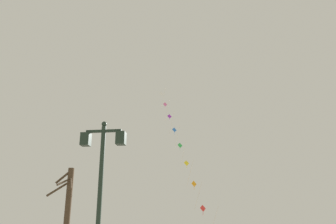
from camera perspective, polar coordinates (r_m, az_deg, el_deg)
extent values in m
cylinder|color=#1E2D23|center=(10.64, -11.20, -14.45)|extent=(0.14, 0.14, 4.64)
sphere|color=#1E2D23|center=(11.05, -10.44, -1.95)|extent=(0.16, 0.16, 0.16)
cube|color=#1E2D23|center=(10.99, -10.50, -3.10)|extent=(1.12, 0.08, 0.08)
cube|color=#1E2D23|center=(11.11, -13.35, -4.40)|extent=(0.28, 0.28, 0.40)
cube|color=beige|center=(11.11, -13.35, -4.40)|extent=(0.19, 0.19, 0.30)
cube|color=#1E2D23|center=(10.77, -7.73, -4.31)|extent=(0.28, 0.28, 0.40)
cube|color=beige|center=(10.77, -7.73, -4.31)|extent=(0.19, 0.19, 0.30)
cylinder|color=silver|center=(22.45, 4.99, -13.50)|extent=(0.59, 1.39, 1.63)
cylinder|color=silver|center=(24.03, 3.64, -9.97)|extent=(0.59, 1.39, 1.63)
cylinder|color=silver|center=(25.69, 2.50, -6.88)|extent=(0.59, 1.39, 1.63)
cylinder|color=silver|center=(27.43, 1.50, -4.17)|extent=(0.59, 1.39, 1.63)
cylinder|color=silver|center=(29.23, 0.64, -1.79)|extent=(0.59, 1.39, 1.63)
cylinder|color=silver|center=(31.08, -0.13, 0.31)|extent=(0.59, 1.39, 1.63)
cylinder|color=silver|center=(32.97, -0.80, 2.17)|extent=(0.59, 1.39, 1.63)
cube|color=red|center=(21.71, 5.74, -15.45)|extent=(0.34, 0.22, 0.39)
cylinder|color=red|center=(21.69, 5.77, -16.18)|extent=(0.03, 0.04, 0.25)
cube|color=orange|center=(23.23, 4.29, -11.67)|extent=(0.32, 0.25, 0.39)
cylinder|color=orange|center=(23.20, 4.30, -12.32)|extent=(0.04, 0.05, 0.22)
cube|color=yellow|center=(24.85, 3.05, -8.37)|extent=(0.36, 0.19, 0.39)
cylinder|color=yellow|center=(24.80, 3.06, -8.96)|extent=(0.02, 0.02, 0.21)
cube|color=green|center=(26.55, 1.98, -5.48)|extent=(0.36, 0.19, 0.39)
cylinder|color=green|center=(26.49, 1.99, -6.05)|extent=(0.03, 0.04, 0.24)
cube|color=blue|center=(28.32, 1.05, -2.95)|extent=(0.34, 0.22, 0.39)
cylinder|color=blue|center=(28.25, 1.06, -3.47)|extent=(0.02, 0.03, 0.24)
cube|color=purple|center=(30.15, 0.24, -0.71)|extent=(0.37, 0.15, 0.39)
cylinder|color=purple|center=(30.07, 0.24, -1.19)|extent=(0.02, 0.03, 0.23)
cube|color=pink|center=(32.02, -0.48, 1.27)|extent=(0.36, 0.18, 0.39)
cylinder|color=pink|center=(31.94, -0.48, 0.85)|extent=(0.02, 0.02, 0.19)
cube|color=white|center=(33.93, -1.11, 3.02)|extent=(0.36, 0.19, 0.39)
cylinder|color=white|center=(33.82, -1.12, 2.55)|extent=(0.02, 0.03, 0.29)
cylinder|color=#423323|center=(18.80, -16.18, -15.75)|extent=(0.31, 0.31, 4.58)
cylinder|color=#423323|center=(18.83, -17.52, -11.89)|extent=(1.05, 0.65, 0.85)
cylinder|color=#423323|center=(18.46, -16.69, -10.90)|extent=(0.29, 1.13, 0.52)
cylinder|color=#423323|center=(18.26, -15.66, -11.14)|extent=(0.66, 1.25, 0.78)
cylinder|color=#423323|center=(18.96, -16.76, -10.15)|extent=(0.77, 0.40, 0.75)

